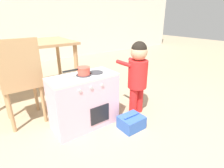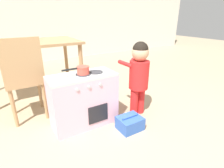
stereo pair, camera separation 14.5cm
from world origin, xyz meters
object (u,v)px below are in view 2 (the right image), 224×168
at_px(play_kitchen, 84,100).
at_px(dining_chair_near, 24,78).
at_px(toy_basket, 130,123).
at_px(dining_table, 31,48).
at_px(child_figure, 139,72).
at_px(toy_pot, 83,70).

distance_m(play_kitchen, dining_chair_near, 0.65).
bearing_deg(toy_basket, dining_table, 113.04).
xyz_separation_m(play_kitchen, dining_chair_near, (-0.47, 0.40, 0.20)).
bearing_deg(dining_chair_near, child_figure, -26.02).
xyz_separation_m(child_figure, toy_basket, (-0.26, -0.21, -0.45)).
distance_m(toy_pot, child_figure, 0.61).
bearing_deg(toy_basket, play_kitchen, 136.35).
xyz_separation_m(play_kitchen, toy_pot, (0.01, 0.00, 0.32)).
bearing_deg(dining_table, toy_basket, -66.96).
bearing_deg(child_figure, dining_table, 124.93).
relative_size(play_kitchen, child_figure, 0.78).
xyz_separation_m(toy_basket, dining_table, (-0.63, 1.47, 0.59)).
height_order(dining_table, dining_chair_near, dining_chair_near).
bearing_deg(toy_basket, child_figure, 38.72).
distance_m(toy_basket, dining_table, 1.71).
distance_m(child_figure, toy_basket, 0.56).
bearing_deg(dining_table, child_figure, -55.07).
height_order(toy_pot, dining_chair_near, dining_chair_near).
bearing_deg(child_figure, dining_chair_near, 153.98).
distance_m(toy_basket, dining_chair_near, 1.17).
relative_size(toy_pot, toy_basket, 1.13).
xyz_separation_m(toy_pot, child_figure, (0.60, -0.13, -0.08)).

